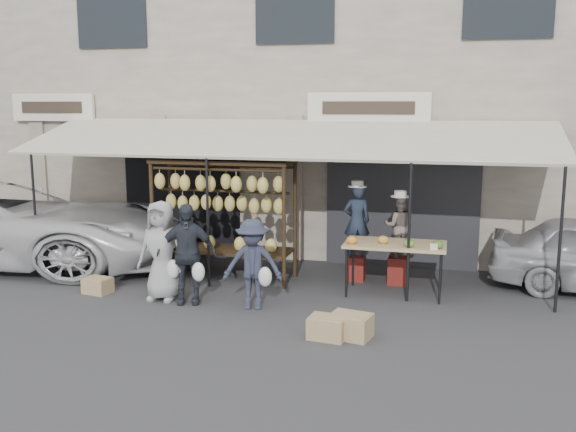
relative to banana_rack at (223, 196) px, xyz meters
name	(u,v)px	position (x,y,z in m)	size (l,w,h in m)	color
ground_plane	(242,310)	(0.91, -1.68, -1.57)	(90.00, 90.00, 0.00)	#2D2D30
shophouse	(324,86)	(0.91, 4.82, 2.08)	(24.00, 6.15, 7.30)	#BEAF9C
awning	(280,140)	(0.92, 0.60, 1.00)	(10.00, 2.35, 2.92)	beige
banana_rack	(223,196)	(0.00, 0.00, 0.00)	(2.60, 0.90, 2.24)	black
produce_table	(395,246)	(3.17, -0.23, -0.71)	(1.70, 0.90, 1.04)	tan
vendor_left	(357,221)	(2.40, 0.52, -0.45)	(0.49, 0.32, 1.33)	#202B3D
vendor_right	(399,226)	(3.17, 0.49, -0.50)	(0.55, 0.43, 1.13)	slate
customer_left	(162,251)	(-0.55, -1.45, -0.73)	(0.82, 0.53, 1.67)	#969696
customer_mid	(187,254)	(-0.08, -1.51, -0.74)	(0.97, 0.40, 1.65)	#2A2E37
customer_right	(253,264)	(1.05, -1.53, -0.84)	(0.94, 0.54, 1.45)	#2B2F42
stool_left	(356,268)	(2.40, 0.52, -1.34)	(0.32, 0.32, 0.45)	maroon
stool_right	(398,270)	(3.17, 0.49, -1.32)	(0.35, 0.35, 0.50)	maroon
crate_near_a	(328,328)	(2.46, -2.53, -1.41)	(0.51, 0.39, 0.31)	tan
crate_near_b	(351,326)	(2.76, -2.42, -1.40)	(0.56, 0.42, 0.33)	tan
crate_far	(98,285)	(-1.81, -1.40, -1.43)	(0.45, 0.34, 0.27)	tan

